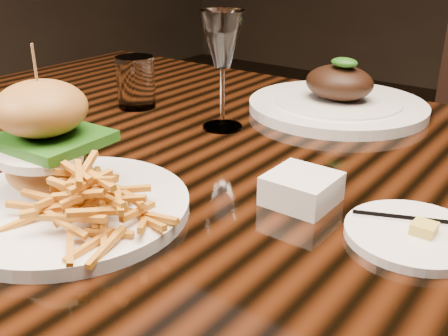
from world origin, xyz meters
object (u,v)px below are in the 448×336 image
Objects in this scene: wine_glass at (222,43)px; far_dish at (338,101)px; dining_table at (286,221)px; burger_plate at (64,174)px.

wine_glass reaches higher than far_dish.
dining_table is 0.31m from burger_plate.
burger_plate is 0.35m from wine_glass.
dining_table is at bearing 69.64° from burger_plate.
wine_glass is 0.59× the size of far_dish.
wine_glass is at bearing 153.72° from dining_table.
burger_plate is 0.84× the size of far_dish.
dining_table is 0.31m from far_dish.
dining_table is 0.29m from wine_glass.
far_dish is (0.11, 0.20, -0.12)m from wine_glass.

